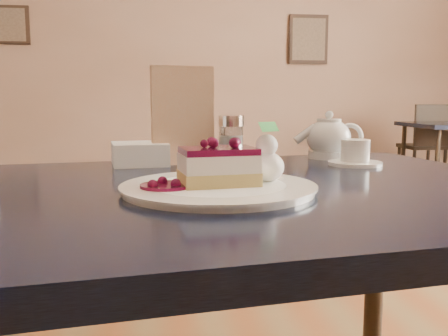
{
  "coord_description": "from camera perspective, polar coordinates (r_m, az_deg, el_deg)",
  "views": [
    {
      "loc": [
        0.06,
        -0.68,
        0.93
      ],
      "look_at": [
        0.16,
        0.06,
        0.83
      ],
      "focal_mm": 40.0,
      "sensor_mm": 36.0,
      "label": 1
    }
  ],
  "objects": [
    {
      "name": "menu_card",
      "position": [
        1.18,
        -4.76,
        5.98
      ],
      "size": [
        0.15,
        0.05,
        0.23
      ],
      "primitive_type": "cube",
      "rotation": [
        0.0,
        0.0,
        0.13
      ],
      "color": "beige",
      "rests_on": "main_table"
    },
    {
      "name": "tea_set",
      "position": [
        1.3,
        12.38,
        2.93
      ],
      "size": [
        0.19,
        0.26,
        0.11
      ],
      "color": "white",
      "rests_on": "main_table"
    },
    {
      "name": "main_table",
      "position": [
        0.9,
        -1.48,
        -7.28
      ],
      "size": [
        1.34,
        0.98,
        0.78
      ],
      "rotation": [
        0.0,
        0.0,
        0.13
      ],
      "color": "black",
      "rests_on": "ground"
    },
    {
      "name": "dessert_plate",
      "position": [
        0.83,
        -0.65,
        -2.35
      ],
      "size": [
        0.32,
        0.32,
        0.01
      ],
      "primitive_type": "cylinder",
      "color": "white",
      "rests_on": "main_table"
    },
    {
      "name": "berry_sauce",
      "position": [
        0.8,
        -6.66,
        -2.06
      ],
      "size": [
        0.08,
        0.08,
        0.01
      ],
      "primitive_type": "cylinder",
      "color": "#3F0323",
      "rests_on": "dessert_plate"
    },
    {
      "name": "sugar_shaker",
      "position": [
        1.2,
        0.8,
        3.39
      ],
      "size": [
        0.06,
        0.06,
        0.11
      ],
      "color": "white",
      "rests_on": "main_table"
    },
    {
      "name": "whipped_cream",
      "position": [
        0.86,
        4.88,
        0.17
      ],
      "size": [
        0.06,
        0.06,
        0.05
      ],
      "color": "white",
      "rests_on": "dessert_plate"
    },
    {
      "name": "cheesecake_slice",
      "position": [
        0.82,
        -0.65,
        0.16
      ],
      "size": [
        0.13,
        0.1,
        0.06
      ],
      "rotation": [
        0.0,
        0.0,
        0.13
      ],
      "color": "#D1BB79",
      "rests_on": "dessert_plate"
    },
    {
      "name": "napkin_stack",
      "position": [
        1.18,
        -9.61,
        1.63
      ],
      "size": [
        0.14,
        0.14,
        0.05
      ],
      "primitive_type": "cube",
      "rotation": [
        0.0,
        0.0,
        0.13
      ],
      "color": "white",
      "rests_on": "main_table"
    }
  ]
}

